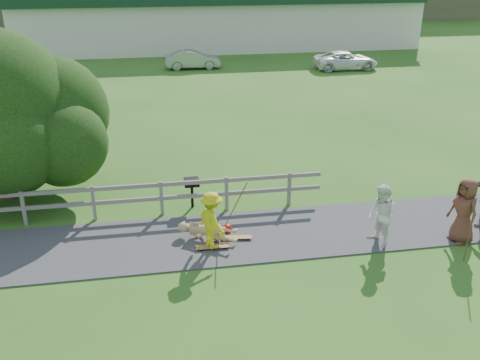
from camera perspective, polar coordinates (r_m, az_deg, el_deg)
The scene contains 17 objects.
ground at distance 13.94m, azimuth 0.61°, elevation -9.11°, with size 260.00×260.00×0.00m, color #2A5A19.
path at distance 15.20m, azimuth -0.41°, elevation -6.06°, with size 34.00×3.00×0.04m, color #38383A.
fence at distance 16.52m, azimuth -17.50°, elevation -1.98°, with size 15.05×0.10×1.10m.
strip_mall at distance 47.18m, azimuth -2.39°, elevation 17.30°, with size 32.50×10.75×5.10m.
skater_rider at distance 14.25m, azimuth -3.02°, elevation -4.67°, with size 1.03×0.59×1.60m, color gold.
skater_fallen at distance 14.91m, azimuth -3.49°, elevation -5.45°, with size 1.71×0.41×0.62m, color tan.
spectator_a at distance 14.93m, azimuth 14.86°, elevation -3.76°, with size 0.86×0.67×1.76m, color white.
spectator_c at distance 15.82m, azimuth 22.78°, elevation -3.05°, with size 0.92×0.60×1.88m, color brown.
car_silver at distance 37.55m, azimuth -5.06°, elevation 12.67°, with size 1.30×3.74×1.23m, color #95979C.
car_white at distance 37.91m, azimuth 11.22°, elevation 12.41°, with size 2.01×4.35×1.21m, color white.
tree at distance 18.43m, azimuth -24.24°, elevation 4.62°, with size 7.54×7.54×4.43m, color black, non-canonical shape.
bbq at distance 16.80m, azimuth -5.14°, elevation -1.38°, with size 0.45×0.34×0.98m, color black, non-canonical shape.
longboard_rider at distance 14.62m, azimuth -2.96°, elevation -7.26°, with size 0.91×0.22×0.10m, color brown, non-canonical shape.
longboard_fallen at distance 15.05m, azimuth -0.38°, elevation -6.27°, with size 0.84×0.21×0.09m, color brown, non-canonical shape.
helmet at distance 15.37m, azimuth -1.39°, elevation -5.22°, with size 0.28×0.28×0.28m, color red.
pole_rider at distance 14.59m, azimuth -0.89°, elevation -3.15°, with size 0.03×0.03×1.95m, color brown.
pole_spec_left at distance 14.89m, azimuth 23.33°, elevation -4.92°, with size 0.03×0.03×1.83m, color brown.
Camera 1 is at (-2.16, -11.58, 7.47)m, focal length 40.00 mm.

